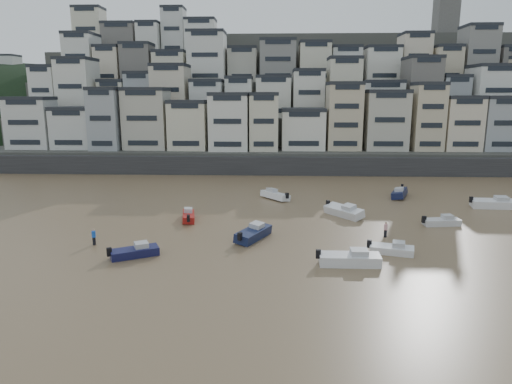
{
  "coord_description": "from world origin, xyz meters",
  "views": [
    {
      "loc": [
        5.59,
        -22.21,
        15.26
      ],
      "look_at": [
        3.46,
        30.0,
        4.0
      ],
      "focal_mm": 32.0,
      "sensor_mm": 36.0,
      "label": 1
    }
  ],
  "objects_px": {
    "boat_a": "(350,257)",
    "boat_b": "(392,248)",
    "boat_e": "(344,210)",
    "boat_f": "(188,215)",
    "boat_g": "(494,202)",
    "boat_j": "(135,250)",
    "boat_d": "(442,220)",
    "person_pink": "(386,229)",
    "boat_i": "(400,192)",
    "boat_h": "(275,194)",
    "person_blue": "(94,237)",
    "boat_c": "(253,232)"
  },
  "relations": [
    {
      "from": "boat_f",
      "to": "boat_i",
      "type": "distance_m",
      "value": 32.68
    },
    {
      "from": "boat_a",
      "to": "person_blue",
      "type": "distance_m",
      "value": 25.87
    },
    {
      "from": "boat_h",
      "to": "boat_i",
      "type": "height_order",
      "value": "boat_i"
    },
    {
      "from": "boat_d",
      "to": "boat_j",
      "type": "relative_size",
      "value": 0.95
    },
    {
      "from": "boat_g",
      "to": "boat_f",
      "type": "bearing_deg",
      "value": -165.92
    },
    {
      "from": "boat_h",
      "to": "boat_c",
      "type": "bearing_deg",
      "value": 132.57
    },
    {
      "from": "boat_e",
      "to": "boat_j",
      "type": "distance_m",
      "value": 27.11
    },
    {
      "from": "boat_b",
      "to": "boat_c",
      "type": "xyz_separation_m",
      "value": [
        -13.67,
        4.21,
        0.2
      ]
    },
    {
      "from": "boat_f",
      "to": "person_blue",
      "type": "xyz_separation_m",
      "value": [
        -7.97,
        -9.81,
        0.21
      ]
    },
    {
      "from": "boat_c",
      "to": "person_blue",
      "type": "xyz_separation_m",
      "value": [
        -16.34,
        -2.64,
        0.06
      ]
    },
    {
      "from": "boat_e",
      "to": "person_pink",
      "type": "xyz_separation_m",
      "value": [
        3.28,
        -8.44,
        0.05
      ]
    },
    {
      "from": "person_blue",
      "to": "boat_e",
      "type": "bearing_deg",
      "value": 24.18
    },
    {
      "from": "boat_e",
      "to": "person_blue",
      "type": "xyz_separation_m",
      "value": [
        -27.39,
        -12.3,
        0.05
      ]
    },
    {
      "from": "boat_i",
      "to": "boat_j",
      "type": "relative_size",
      "value": 1.18
    },
    {
      "from": "boat_f",
      "to": "person_pink",
      "type": "distance_m",
      "value": 23.47
    },
    {
      "from": "boat_e",
      "to": "boat_f",
      "type": "distance_m",
      "value": 19.59
    },
    {
      "from": "boat_a",
      "to": "person_blue",
      "type": "xyz_separation_m",
      "value": [
        -25.44,
        4.72,
        0.05
      ]
    },
    {
      "from": "boat_e",
      "to": "person_pink",
      "type": "relative_size",
      "value": 3.46
    },
    {
      "from": "boat_b",
      "to": "person_blue",
      "type": "xyz_separation_m",
      "value": [
        -30.0,
        1.56,
        0.25
      ]
    },
    {
      "from": "person_pink",
      "to": "boat_j",
      "type": "bearing_deg",
      "value": -164.13
    },
    {
      "from": "boat_i",
      "to": "person_pink",
      "type": "bearing_deg",
      "value": 3.82
    },
    {
      "from": "boat_j",
      "to": "boat_f",
      "type": "bearing_deg",
      "value": 50.32
    },
    {
      "from": "boat_b",
      "to": "boat_f",
      "type": "bearing_deg",
      "value": 168.68
    },
    {
      "from": "boat_i",
      "to": "boat_e",
      "type": "bearing_deg",
      "value": -18.45
    },
    {
      "from": "boat_e",
      "to": "boat_h",
      "type": "height_order",
      "value": "boat_e"
    },
    {
      "from": "boat_d",
      "to": "boat_e",
      "type": "relative_size",
      "value": 0.78
    },
    {
      "from": "boat_f",
      "to": "person_pink",
      "type": "bearing_deg",
      "value": -115.51
    },
    {
      "from": "boat_j",
      "to": "boat_c",
      "type": "bearing_deg",
      "value": 0.39
    },
    {
      "from": "boat_h",
      "to": "boat_a",
      "type": "bearing_deg",
      "value": 153.9
    },
    {
      "from": "boat_d",
      "to": "person_blue",
      "type": "xyz_separation_m",
      "value": [
        -38.4,
        -8.65,
        0.23
      ]
    },
    {
      "from": "boat_d",
      "to": "boat_g",
      "type": "bearing_deg",
      "value": 33.27
    },
    {
      "from": "boat_e",
      "to": "boat_f",
      "type": "height_order",
      "value": "boat_e"
    },
    {
      "from": "boat_h",
      "to": "person_pink",
      "type": "height_order",
      "value": "person_pink"
    },
    {
      "from": "boat_g",
      "to": "boat_i",
      "type": "distance_m",
      "value": 12.8
    },
    {
      "from": "boat_e",
      "to": "boat_d",
      "type": "bearing_deg",
      "value": 33.46
    },
    {
      "from": "boat_c",
      "to": "boat_h",
      "type": "distance_m",
      "value": 19.24
    },
    {
      "from": "boat_a",
      "to": "boat_e",
      "type": "xyz_separation_m",
      "value": [
        1.95,
        17.01,
        -0.0
      ]
    },
    {
      "from": "boat_g",
      "to": "person_blue",
      "type": "height_order",
      "value": "boat_g"
    },
    {
      "from": "boat_a",
      "to": "boat_b",
      "type": "distance_m",
      "value": 5.55
    },
    {
      "from": "boat_e",
      "to": "boat_j",
      "type": "bearing_deg",
      "value": -92.93
    },
    {
      "from": "boat_g",
      "to": "boat_i",
      "type": "xyz_separation_m",
      "value": [
        -11.05,
        6.45,
        -0.09
      ]
    },
    {
      "from": "boat_e",
      "to": "boat_f",
      "type": "bearing_deg",
      "value": -120.93
    },
    {
      "from": "boat_g",
      "to": "boat_j",
      "type": "relative_size",
      "value": 1.32
    },
    {
      "from": "person_blue",
      "to": "boat_h",
      "type": "bearing_deg",
      "value": 49.33
    },
    {
      "from": "boat_f",
      "to": "boat_e",
      "type": "bearing_deg",
      "value": -93.53
    },
    {
      "from": "boat_i",
      "to": "person_blue",
      "type": "height_order",
      "value": "person_blue"
    },
    {
      "from": "boat_j",
      "to": "person_blue",
      "type": "height_order",
      "value": "person_blue"
    },
    {
      "from": "boat_d",
      "to": "boat_i",
      "type": "height_order",
      "value": "boat_i"
    },
    {
      "from": "boat_a",
      "to": "boat_j",
      "type": "bearing_deg",
      "value": 176.54
    },
    {
      "from": "boat_h",
      "to": "person_pink",
      "type": "relative_size",
      "value": 3.19
    }
  ]
}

